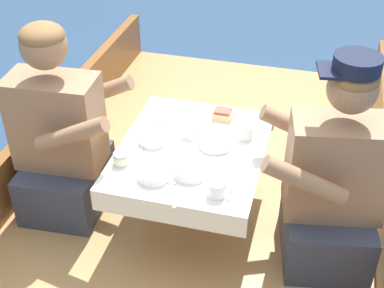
# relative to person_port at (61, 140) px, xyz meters

# --- Properties ---
(ground_plane) EXTENTS (60.00, 60.00, 0.00)m
(ground_plane) POSITION_rel_person_port_xyz_m (0.62, -0.05, -0.69)
(ground_plane) COLOR navy
(boat_deck) EXTENTS (1.85, 3.62, 0.31)m
(boat_deck) POSITION_rel_person_port_xyz_m (0.62, -0.05, -0.54)
(boat_deck) COLOR #A87F4C
(boat_deck) RESTS_ON ground_plane
(gunwale_port) EXTENTS (0.06, 3.62, 0.30)m
(gunwale_port) POSITION_rel_person_port_xyz_m (-0.27, -0.05, -0.24)
(gunwale_port) COLOR brown
(gunwale_port) RESTS_ON boat_deck
(cockpit_table) EXTENTS (0.64, 0.78, 0.42)m
(cockpit_table) POSITION_rel_person_port_xyz_m (0.62, 0.05, -0.01)
(cockpit_table) COLOR #B2B2B7
(cockpit_table) RESTS_ON boat_deck
(person_port) EXTENTS (0.54, 0.47, 0.96)m
(person_port) POSITION_rel_person_port_xyz_m (0.00, 0.00, 0.00)
(person_port) COLOR #333847
(person_port) RESTS_ON boat_deck
(person_starboard) EXTENTS (0.57, 0.52, 0.98)m
(person_starboard) POSITION_rel_person_port_xyz_m (1.24, -0.01, -0.00)
(person_starboard) COLOR #333847
(person_starboard) RESTS_ON boat_deck
(plate_sandwich) EXTENTS (0.21, 0.21, 0.01)m
(plate_sandwich) POSITION_rel_person_port_xyz_m (0.70, 0.31, 0.04)
(plate_sandwich) COLOR white
(plate_sandwich) RESTS_ON cockpit_table
(plate_bread) EXTENTS (0.18, 0.18, 0.01)m
(plate_bread) POSITION_rel_person_port_xyz_m (0.47, 0.26, 0.04)
(plate_bread) COLOR white
(plate_bread) RESTS_ON cockpit_table
(sandwich) EXTENTS (0.10, 0.08, 0.05)m
(sandwich) POSITION_rel_person_port_xyz_m (0.70, 0.31, 0.07)
(sandwich) COLOR #E0BC7F
(sandwich) RESTS_ON plate_sandwich
(bowl_port_near) EXTENTS (0.14, 0.14, 0.04)m
(bowl_port_near) POSITION_rel_person_port_xyz_m (0.72, 0.09, 0.06)
(bowl_port_near) COLOR white
(bowl_port_near) RESTS_ON cockpit_table
(bowl_starboard_near) EXTENTS (0.13, 0.13, 0.04)m
(bowl_starboard_near) POSITION_rel_person_port_xyz_m (0.52, -0.20, 0.06)
(bowl_starboard_near) COLOR white
(bowl_starboard_near) RESTS_ON cockpit_table
(bowl_center_far) EXTENTS (0.12, 0.12, 0.04)m
(bowl_center_far) POSITION_rel_person_port_xyz_m (0.44, 0.04, 0.06)
(bowl_center_far) COLOR white
(bowl_center_far) RESTS_ON cockpit_table
(bowl_port_far) EXTENTS (0.14, 0.14, 0.04)m
(bowl_port_far) POSITION_rel_person_port_xyz_m (0.66, -0.14, 0.06)
(bowl_port_far) COLOR white
(bowl_port_far) RESTS_ON cockpit_table
(coffee_cup_port) EXTENTS (0.10, 0.07, 0.07)m
(coffee_cup_port) POSITION_rel_person_port_xyz_m (0.80, -0.24, 0.07)
(coffee_cup_port) COLOR white
(coffee_cup_port) RESTS_ON cockpit_table
(coffee_cup_starboard) EXTENTS (0.10, 0.07, 0.06)m
(coffee_cup_starboard) POSITION_rel_person_port_xyz_m (0.83, 0.19, 0.07)
(coffee_cup_starboard) COLOR white
(coffee_cup_starboard) RESTS_ON cockpit_table
(coffee_cup_center) EXTENTS (0.10, 0.07, 0.06)m
(coffee_cup_center) POSITION_rel_person_port_xyz_m (0.59, 0.14, 0.07)
(coffee_cup_center) COLOR white
(coffee_cup_center) RESTS_ON cockpit_table
(tin_can) EXTENTS (0.07, 0.07, 0.05)m
(tin_can) POSITION_rel_person_port_xyz_m (0.36, -0.14, 0.06)
(tin_can) COLOR silver
(tin_can) RESTS_ON cockpit_table
(utensil_spoon_starboard) EXTENTS (0.17, 0.06, 0.01)m
(utensil_spoon_starboard) POSITION_rel_person_port_xyz_m (0.57, 0.39, 0.04)
(utensil_spoon_starboard) COLOR silver
(utensil_spoon_starboard) RESTS_ON cockpit_table
(utensil_knife_starboard) EXTENTS (0.16, 0.08, 0.00)m
(utensil_knife_starboard) POSITION_rel_person_port_xyz_m (0.59, 0.00, 0.04)
(utensil_knife_starboard) COLOR silver
(utensil_knife_starboard) RESTS_ON cockpit_table
(utensil_knife_port) EXTENTS (0.08, 0.16, 0.00)m
(utensil_knife_port) POSITION_rel_person_port_xyz_m (0.38, -0.08, 0.04)
(utensil_knife_port) COLOR silver
(utensil_knife_port) RESTS_ON cockpit_table
(utensil_spoon_center) EXTENTS (0.08, 0.16, 0.01)m
(utensil_spoon_center) POSITION_rel_person_port_xyz_m (0.62, -0.25, 0.04)
(utensil_spoon_center) COLOR silver
(utensil_spoon_center) RESTS_ON cockpit_table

